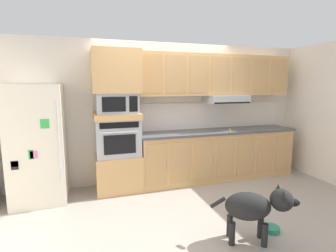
% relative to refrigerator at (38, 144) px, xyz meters
% --- Properties ---
extents(ground_plane, '(9.60, 9.60, 0.00)m').
position_rel_refrigerator_xyz_m(ground_plane, '(2.09, -0.68, -0.88)').
color(ground_plane, '#9E9389').
extents(back_kitchen_wall, '(6.20, 0.12, 2.50)m').
position_rel_refrigerator_xyz_m(back_kitchen_wall, '(2.09, 0.43, 0.37)').
color(back_kitchen_wall, beige).
rests_on(back_kitchen_wall, ground).
extents(side_panel_right, '(0.12, 7.10, 2.50)m').
position_rel_refrigerator_xyz_m(side_panel_right, '(4.89, -0.68, 0.37)').
color(side_panel_right, silver).
rests_on(side_panel_right, ground).
extents(refrigerator, '(0.76, 0.73, 1.76)m').
position_rel_refrigerator_xyz_m(refrigerator, '(0.00, 0.00, 0.00)').
color(refrigerator, silver).
rests_on(refrigerator, ground).
extents(oven_base_cabinet, '(0.74, 0.62, 0.60)m').
position_rel_refrigerator_xyz_m(oven_base_cabinet, '(1.18, 0.07, -0.58)').
color(oven_base_cabinet, tan).
rests_on(oven_base_cabinet, ground).
extents(built_in_oven, '(0.70, 0.62, 0.60)m').
position_rel_refrigerator_xyz_m(built_in_oven, '(1.18, 0.07, 0.02)').
color(built_in_oven, '#A8AAAF').
rests_on(built_in_oven, oven_base_cabinet).
extents(appliance_mid_shelf, '(0.74, 0.62, 0.10)m').
position_rel_refrigerator_xyz_m(appliance_mid_shelf, '(1.18, 0.07, 0.37)').
color(appliance_mid_shelf, tan).
rests_on(appliance_mid_shelf, built_in_oven).
extents(microwave, '(0.64, 0.54, 0.32)m').
position_rel_refrigerator_xyz_m(microwave, '(1.18, 0.07, 0.58)').
color(microwave, '#A8AAAF').
rests_on(microwave, appliance_mid_shelf).
extents(appliance_upper_cabinet, '(0.74, 0.62, 0.68)m').
position_rel_refrigerator_xyz_m(appliance_upper_cabinet, '(1.18, 0.07, 1.08)').
color(appliance_upper_cabinet, tan).
rests_on(appliance_upper_cabinet, microwave).
extents(lower_cabinet_run, '(2.95, 0.63, 0.88)m').
position_rel_refrigerator_xyz_m(lower_cabinet_run, '(3.03, 0.07, -0.44)').
color(lower_cabinet_run, tan).
rests_on(lower_cabinet_run, ground).
extents(countertop_slab, '(2.99, 0.64, 0.04)m').
position_rel_refrigerator_xyz_m(countertop_slab, '(3.03, 0.07, 0.02)').
color(countertop_slab, '#4C4C51').
rests_on(countertop_slab, lower_cabinet_run).
extents(backsplash_panel, '(2.99, 0.02, 0.50)m').
position_rel_refrigerator_xyz_m(backsplash_panel, '(3.03, 0.36, 0.29)').
color(backsplash_panel, silver).
rests_on(backsplash_panel, countertop_slab).
extents(upper_cabinet_with_hood, '(2.95, 0.48, 0.88)m').
position_rel_refrigerator_xyz_m(upper_cabinet_with_hood, '(3.04, 0.19, 1.02)').
color(upper_cabinet_with_hood, tan).
rests_on(upper_cabinet_with_hood, backsplash_panel).
extents(screwdriver, '(0.16, 0.14, 0.03)m').
position_rel_refrigerator_xyz_m(screwdriver, '(3.26, 0.02, 0.05)').
color(screwdriver, yellow).
rests_on(screwdriver, countertop_slab).
extents(dog, '(0.92, 0.50, 0.65)m').
position_rel_refrigerator_xyz_m(dog, '(2.44, -1.91, -0.46)').
color(dog, black).
rests_on(dog, ground).
extents(dog_food_bowl, '(0.20, 0.20, 0.06)m').
position_rel_refrigerator_xyz_m(dog_food_bowl, '(2.76, -1.80, -0.85)').
color(dog_food_bowl, '#267F66').
rests_on(dog_food_bowl, ground).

